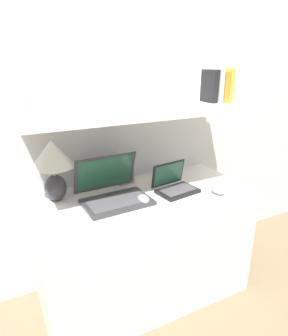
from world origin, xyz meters
TOP-DOWN VIEW (x-y plane):
  - ground_plane at (0.00, 0.00)m, footprint 12.00×12.00m
  - wall_back at (0.00, 0.65)m, footprint 6.00×0.05m
  - desk at (0.00, 0.29)m, footprint 1.28×0.59m
  - back_riser at (0.00, 0.61)m, footprint 1.28×0.04m
  - shelf at (0.00, 0.36)m, footprint 1.28×0.53m
  - table_lamp at (-0.47, 0.45)m, footprint 0.23×0.23m
  - laptop_large at (-0.19, 0.30)m, footprint 0.38×0.34m
  - laptop_small at (0.19, 0.25)m, footprint 0.26×0.22m
  - computer_mouse at (-0.05, 0.20)m, footprint 0.08×0.11m
  - second_mouse at (0.39, 0.10)m, footprint 0.08×0.10m
  - router_box at (-0.03, 0.51)m, footprint 0.10×0.09m
  - book_yellow at (0.59, 0.36)m, footprint 0.03×0.17m
  - book_orange at (0.56, 0.36)m, footprint 0.03×0.17m
  - book_white at (0.52, 0.36)m, footprint 0.02×0.16m
  - book_black at (0.49, 0.36)m, footprint 0.04×0.13m
  - shelf_gadget at (-0.53, 0.36)m, footprint 0.08×0.07m

SIDE VIEW (x-z plane):
  - ground_plane at x=0.00m, z-range 0.00..0.00m
  - desk at x=0.00m, z-range 0.00..0.72m
  - back_riser at x=0.00m, z-range 0.00..1.19m
  - computer_mouse at x=-0.05m, z-range 0.72..0.76m
  - second_mouse at x=0.39m, z-range 0.72..0.76m
  - laptop_small at x=0.19m, z-range 0.68..0.84m
  - router_box at x=-0.03m, z-range 0.72..0.82m
  - laptop_large at x=-0.19m, z-range 0.65..0.89m
  - table_lamp at x=-0.47m, z-range 0.78..1.13m
  - wall_back at x=0.00m, z-range 0.00..2.40m
  - shelf at x=0.00m, z-range 1.19..1.22m
  - shelf_gadget at x=-0.53m, z-range 1.22..1.30m
  - book_orange at x=0.56m, z-range 1.22..1.40m
  - book_black at x=0.49m, z-range 1.22..1.41m
  - book_yellow at x=0.59m, z-range 1.22..1.42m
  - book_white at x=0.52m, z-range 1.22..1.42m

